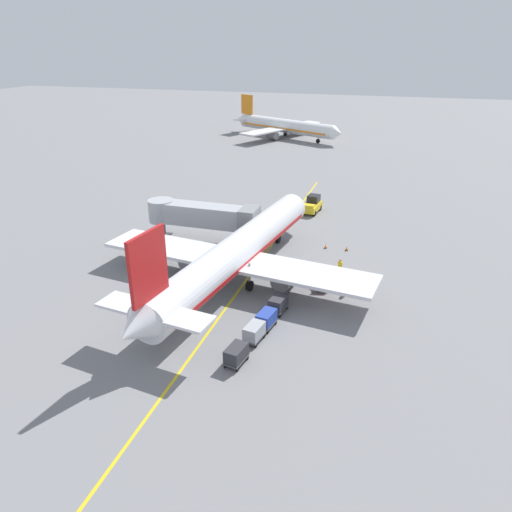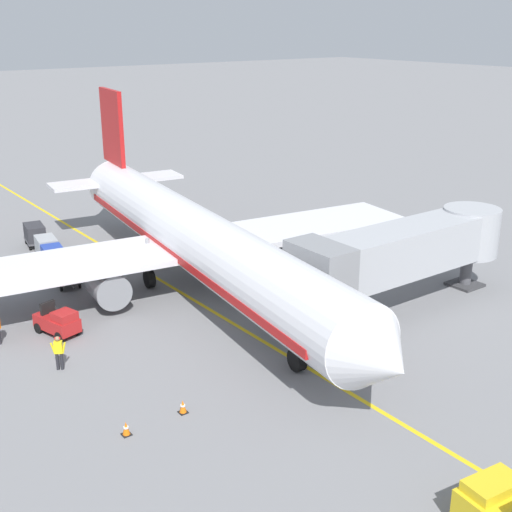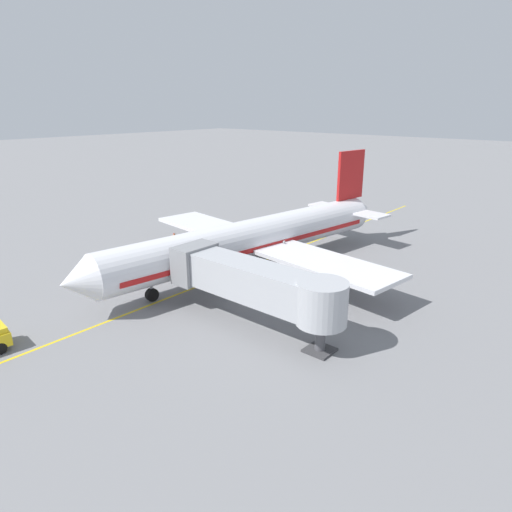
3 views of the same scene
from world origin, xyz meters
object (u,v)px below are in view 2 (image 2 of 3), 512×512
Objects in this scene: baggage_cart_tail_end at (35,233)px; safety_cone_nose_right at (126,428)px; baggage_cart_front at (66,271)px; jet_bridge at (405,250)px; ground_crew_wing_walker at (59,351)px; parked_airliner at (194,239)px; baggage_cart_second_in_train at (54,257)px; safety_cone_nose_left at (183,407)px; baggage_cart_third_in_train at (47,247)px; baggage_tug_lead at (58,322)px.

baggage_cart_tail_end is 5.04× the size of safety_cone_nose_right.
baggage_cart_front is at bearing 82.64° from baggage_cart_tail_end.
jet_bridge is 20.27m from baggage_cart_front.
ground_crew_wing_walker reaches higher than baggage_cart_front.
baggage_cart_front is at bearing -41.65° from parked_airliner.
jet_bridge is 4.93× the size of baggage_cart_second_in_train.
parked_airliner is 15.63m from safety_cone_nose_right.
baggage_cart_second_in_train is 1.76× the size of ground_crew_wing_walker.
safety_cone_nose_right is (2.61, 0.06, 0.00)m from safety_cone_nose_left.
baggage_cart_tail_end is at bearing -96.83° from baggage_cart_third_in_train.
baggage_tug_lead reaches higher than baggage_cart_third_in_train.
baggage_cart_tail_end is 19.61m from ground_crew_wing_walker.
safety_cone_nose_right is at bearing 77.99° from baggage_cart_tail_end.
jet_bridge is at bearing 154.17° from baggage_tug_lead.
parked_airliner is at bearing 108.97° from baggage_cart_tail_end.
baggage_cart_second_in_train is 13.83m from ground_crew_wing_walker.
safety_cone_nose_left is (2.01, 19.62, -0.66)m from baggage_cart_second_in_train.
jet_bridge is 4.93× the size of baggage_cart_third_in_train.
ground_crew_wing_walker is 6.71m from safety_cone_nose_right.
ground_crew_wing_walker is 7.18m from safety_cone_nose_left.
jet_bridge is at bearing 130.45° from parked_airliner.
parked_airliner reaches higher than safety_cone_nose_right.
baggage_cart_third_in_train is at bearing 83.17° from baggage_cart_tail_end.
baggage_cart_front and baggage_cart_third_in_train have the same top height.
jet_bridge is 23.96m from baggage_cart_third_in_train.
safety_cone_nose_right is at bearing 90.73° from ground_crew_wing_walker.
jet_bridge reaches higher than safety_cone_nose_left.
baggage_cart_third_in_train reaches higher than safety_cone_nose_left.
safety_cone_nose_left is (7.65, 11.37, -2.90)m from parked_airliner.
baggage_cart_second_in_train is (5.65, -8.25, -2.24)m from parked_airliner.
parked_airliner reaches higher than baggage_cart_tail_end.
baggage_cart_third_in_train is at bearing -102.81° from safety_cone_nose_right.
baggage_cart_second_in_train is 20.23m from safety_cone_nose_right.
baggage_tug_lead reaches higher than safety_cone_nose_right.
baggage_tug_lead is at bearing 6.91° from parked_airliner.
baggage_tug_lead reaches higher than baggage_cart_front.
baggage_cart_third_in_train is at bearing -108.35° from ground_crew_wing_walker.
safety_cone_nose_left is 1.00× the size of safety_cone_nose_right.
ground_crew_wing_walker reaches higher than baggage_tug_lead.
baggage_cart_tail_end is at bearing -97.36° from baggage_cart_front.
parked_airliner is 12.56× the size of baggage_cart_tail_end.
jet_bridge reaches higher than safety_cone_nose_right.
baggage_cart_second_in_train is 5.87m from baggage_cart_tail_end.
jet_bridge is 16.01m from safety_cone_nose_left.
parked_airliner is 9.39m from baggage_tug_lead.
baggage_cart_tail_end is at bearing -61.38° from jet_bridge.
baggage_cart_second_in_train reaches higher than safety_cone_nose_left.
baggage_cart_tail_end is (-1.13, -8.77, 0.00)m from baggage_cart_front.
baggage_cart_third_in_train is (-3.74, -11.70, 0.24)m from baggage_tug_lead.
safety_cone_nose_left is at bearing 84.16° from baggage_cart_second_in_train.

